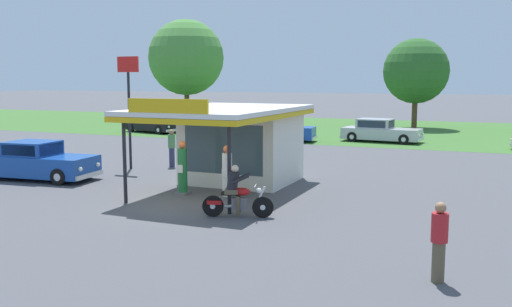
{
  "coord_description": "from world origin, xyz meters",
  "views": [
    {
      "loc": [
        9.47,
        -15.72,
        4.09
      ],
      "look_at": [
        1.55,
        2.99,
        1.4
      ],
      "focal_mm": 39.29,
      "sensor_mm": 36.0,
      "label": 1
    }
  ],
  "objects_px": {
    "gas_pump_offside": "(227,175)",
    "featured_classic_sedan": "(37,162)",
    "parked_car_back_row_far_left": "(380,131)",
    "bystander_leaning_by_kiosk": "(439,240)",
    "parked_car_back_row_far_right": "(152,124)",
    "bystander_chatting_near_pumps": "(172,147)",
    "motorcycle_with_rider": "(237,196)",
    "parked_car_back_row_right": "(277,130)",
    "parked_car_second_row_spare": "(242,124)",
    "gas_pump_nearside": "(183,170)",
    "roadside_pole_sign": "(129,93)"
  },
  "relations": [
    {
      "from": "featured_classic_sedan",
      "to": "parked_car_back_row_far_left",
      "type": "distance_m",
      "value": 22.23
    },
    {
      "from": "parked_car_back_row_far_left",
      "to": "bystander_chatting_near_pumps",
      "type": "bearing_deg",
      "value": -115.58
    },
    {
      "from": "gas_pump_nearside",
      "to": "bystander_leaning_by_kiosk",
      "type": "distance_m",
      "value": 10.77
    },
    {
      "from": "gas_pump_offside",
      "to": "bystander_leaning_by_kiosk",
      "type": "bearing_deg",
      "value": -36.79
    },
    {
      "from": "parked_car_back_row_far_left",
      "to": "parked_car_second_row_spare",
      "type": "bearing_deg",
      "value": 170.35
    },
    {
      "from": "parked_car_back_row_far_right",
      "to": "gas_pump_offside",
      "type": "bearing_deg",
      "value": -50.91
    },
    {
      "from": "motorcycle_with_rider",
      "to": "parked_car_back_row_right",
      "type": "bearing_deg",
      "value": 107.52
    },
    {
      "from": "parked_car_second_row_spare",
      "to": "parked_car_back_row_right",
      "type": "bearing_deg",
      "value": -43.06
    },
    {
      "from": "parked_car_back_row_far_right",
      "to": "bystander_leaning_by_kiosk",
      "type": "bearing_deg",
      "value": -47.15
    },
    {
      "from": "parked_car_back_row_far_right",
      "to": "bystander_chatting_near_pumps",
      "type": "bearing_deg",
      "value": -53.71
    },
    {
      "from": "parked_car_back_row_far_right",
      "to": "roadside_pole_sign",
      "type": "height_order",
      "value": "roadside_pole_sign"
    },
    {
      "from": "bystander_chatting_near_pumps",
      "to": "roadside_pole_sign",
      "type": "xyz_separation_m",
      "value": [
        -1.47,
        -1.21,
        2.53
      ]
    },
    {
      "from": "parked_car_second_row_spare",
      "to": "bystander_chatting_near_pumps",
      "type": "bearing_deg",
      "value": -76.99
    },
    {
      "from": "parked_car_second_row_spare",
      "to": "featured_classic_sedan",
      "type": "bearing_deg",
      "value": -88.8
    },
    {
      "from": "parked_car_back_row_far_left",
      "to": "parked_car_back_row_right",
      "type": "xyz_separation_m",
      "value": [
        -6.43,
        -2.27,
        0.03
      ]
    },
    {
      "from": "parked_car_back_row_right",
      "to": "bystander_chatting_near_pumps",
      "type": "distance_m",
      "value": 12.4
    },
    {
      "from": "featured_classic_sedan",
      "to": "parked_car_second_row_spare",
      "type": "height_order",
      "value": "featured_classic_sedan"
    },
    {
      "from": "motorcycle_with_rider",
      "to": "parked_car_back_row_right",
      "type": "xyz_separation_m",
      "value": [
        -6.32,
        20.01,
        0.07
      ]
    },
    {
      "from": "parked_car_back_row_right",
      "to": "roadside_pole_sign",
      "type": "relative_size",
      "value": 1.05
    },
    {
      "from": "gas_pump_offside",
      "to": "motorcycle_with_rider",
      "type": "xyz_separation_m",
      "value": [
        1.4,
        -2.25,
        -0.19
      ]
    },
    {
      "from": "parked_car_back_row_far_right",
      "to": "parked_car_back_row_far_left",
      "type": "height_order",
      "value": "parked_car_back_row_far_left"
    },
    {
      "from": "parked_car_second_row_spare",
      "to": "bystander_leaning_by_kiosk",
      "type": "relative_size",
      "value": 3.29
    },
    {
      "from": "motorcycle_with_rider",
      "to": "featured_classic_sedan",
      "type": "xyz_separation_m",
      "value": [
        -10.26,
        2.62,
        0.06
      ]
    },
    {
      "from": "parked_car_second_row_spare",
      "to": "bystander_leaning_by_kiosk",
      "type": "xyz_separation_m",
      "value": [
        16.77,
        -27.45,
        0.18
      ]
    },
    {
      "from": "gas_pump_nearside",
      "to": "bystander_chatting_near_pumps",
      "type": "bearing_deg",
      "value": 124.76
    },
    {
      "from": "featured_classic_sedan",
      "to": "bystander_chatting_near_pumps",
      "type": "bearing_deg",
      "value": 56.12
    },
    {
      "from": "gas_pump_nearside",
      "to": "parked_car_back_row_far_right",
      "type": "distance_m",
      "value": 24.46
    },
    {
      "from": "featured_classic_sedan",
      "to": "parked_car_back_row_right",
      "type": "bearing_deg",
      "value": 77.21
    },
    {
      "from": "gas_pump_offside",
      "to": "parked_car_back_row_far_left",
      "type": "height_order",
      "value": "gas_pump_offside"
    },
    {
      "from": "parked_car_back_row_far_left",
      "to": "bystander_leaning_by_kiosk",
      "type": "distance_m",
      "value": 26.29
    },
    {
      "from": "parked_car_back_row_far_left",
      "to": "bystander_chatting_near_pumps",
      "type": "relative_size",
      "value": 3.01
    },
    {
      "from": "parked_car_back_row_right",
      "to": "gas_pump_nearside",
      "type": "bearing_deg",
      "value": -79.94
    },
    {
      "from": "parked_car_back_row_far_right",
      "to": "parked_car_back_row_right",
      "type": "bearing_deg",
      "value": -10.38
    },
    {
      "from": "gas_pump_nearside",
      "to": "parked_car_back_row_far_right",
      "type": "height_order",
      "value": "gas_pump_nearside"
    },
    {
      "from": "bystander_leaning_by_kiosk",
      "to": "motorcycle_with_rider",
      "type": "bearing_deg",
      "value": 151.2
    },
    {
      "from": "bystander_leaning_by_kiosk",
      "to": "bystander_chatting_near_pumps",
      "type": "distance_m",
      "value": 16.97
    },
    {
      "from": "parked_car_second_row_spare",
      "to": "roadside_pole_sign",
      "type": "height_order",
      "value": "roadside_pole_sign"
    },
    {
      "from": "gas_pump_nearside",
      "to": "parked_car_second_row_spare",
      "type": "relative_size",
      "value": 0.35
    },
    {
      "from": "gas_pump_offside",
      "to": "roadside_pole_sign",
      "type": "height_order",
      "value": "roadside_pole_sign"
    },
    {
      "from": "motorcycle_with_rider",
      "to": "parked_car_back_row_right",
      "type": "height_order",
      "value": "parked_car_back_row_right"
    },
    {
      "from": "featured_classic_sedan",
      "to": "bystander_leaning_by_kiosk",
      "type": "distance_m",
      "value": 17.37
    },
    {
      "from": "parked_car_back_row_far_right",
      "to": "parked_car_second_row_spare",
      "type": "distance_m",
      "value": 7.09
    },
    {
      "from": "gas_pump_offside",
      "to": "featured_classic_sedan",
      "type": "relative_size",
      "value": 0.36
    },
    {
      "from": "gas_pump_nearside",
      "to": "bystander_chatting_near_pumps",
      "type": "relative_size",
      "value": 1.09
    },
    {
      "from": "featured_classic_sedan",
      "to": "parked_car_second_row_spare",
      "type": "xyz_separation_m",
      "value": [
        -0.45,
        21.5,
        -0.02
      ]
    },
    {
      "from": "parked_car_back_row_far_right",
      "to": "parked_car_second_row_spare",
      "type": "height_order",
      "value": "parked_car_second_row_spare"
    },
    {
      "from": "parked_car_second_row_spare",
      "to": "roadside_pole_sign",
      "type": "relative_size",
      "value": 1.07
    },
    {
      "from": "gas_pump_nearside",
      "to": "motorcycle_with_rider",
      "type": "relative_size",
      "value": 0.93
    },
    {
      "from": "parked_car_back_row_far_left",
      "to": "roadside_pole_sign",
      "type": "distance_m",
      "value": 18.2
    },
    {
      "from": "gas_pump_offside",
      "to": "bystander_chatting_near_pumps",
      "type": "bearing_deg",
      "value": 135.61
    }
  ]
}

